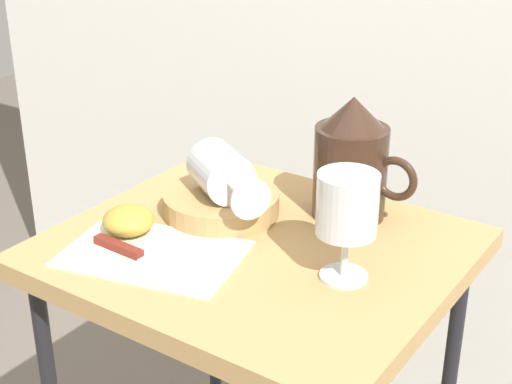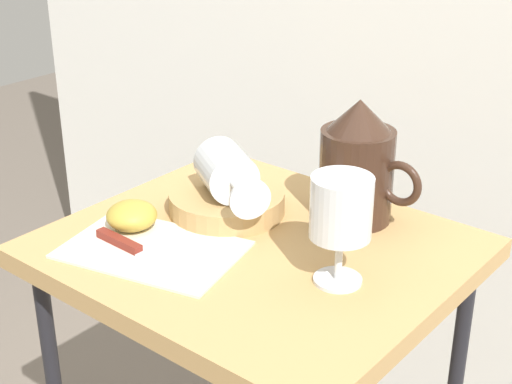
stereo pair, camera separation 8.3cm
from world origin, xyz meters
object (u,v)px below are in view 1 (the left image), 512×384
(pitcher, at_px, (351,169))
(apple_half_left, at_px, (128,220))
(wine_glass_upright, at_px, (347,210))
(basket_tray, at_px, (221,203))
(wine_glass_tipped_near, at_px, (222,172))
(knife, at_px, (135,254))
(table, at_px, (256,284))

(pitcher, bearing_deg, apple_half_left, -133.84)
(wine_glass_upright, bearing_deg, basket_tray, 165.67)
(basket_tray, xyz_separation_m, wine_glass_tipped_near, (0.01, -0.01, 0.06))
(wine_glass_upright, bearing_deg, knife, -155.30)
(table, distance_m, wine_glass_tipped_near, 0.17)
(pitcher, height_order, apple_half_left, pitcher)
(basket_tray, xyz_separation_m, knife, (-0.01, -0.18, -0.01))
(wine_glass_upright, height_order, apple_half_left, wine_glass_upright)
(apple_half_left, height_order, knife, apple_half_left)
(wine_glass_upright, bearing_deg, pitcher, 115.99)
(table, height_order, wine_glass_upright, wine_glass_upright)
(basket_tray, relative_size, pitcher, 0.95)
(knife, bearing_deg, pitcher, 58.79)
(basket_tray, height_order, wine_glass_tipped_near, wine_glass_tipped_near)
(pitcher, xyz_separation_m, apple_half_left, (-0.23, -0.24, -0.05))
(table, xyz_separation_m, knife, (-0.11, -0.13, 0.08))
(table, height_order, wine_glass_tipped_near, wine_glass_tipped_near)
(table, height_order, apple_half_left, apple_half_left)
(wine_glass_upright, xyz_separation_m, apple_half_left, (-0.31, -0.07, -0.07))
(pitcher, bearing_deg, knife, -121.21)
(table, xyz_separation_m, apple_half_left, (-0.17, -0.08, 0.09))
(pitcher, xyz_separation_m, wine_glass_upright, (0.08, -0.17, 0.02))
(table, distance_m, apple_half_left, 0.21)
(pitcher, xyz_separation_m, knife, (-0.18, -0.29, -0.07))
(basket_tray, relative_size, knife, 0.84)
(table, distance_m, pitcher, 0.22)
(wine_glass_upright, height_order, knife, wine_glass_upright)
(wine_glass_tipped_near, bearing_deg, knife, -96.62)
(knife, bearing_deg, apple_half_left, 139.18)
(apple_half_left, bearing_deg, table, 27.07)
(apple_half_left, bearing_deg, wine_glass_tipped_near, 58.67)
(table, relative_size, pitcher, 3.62)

